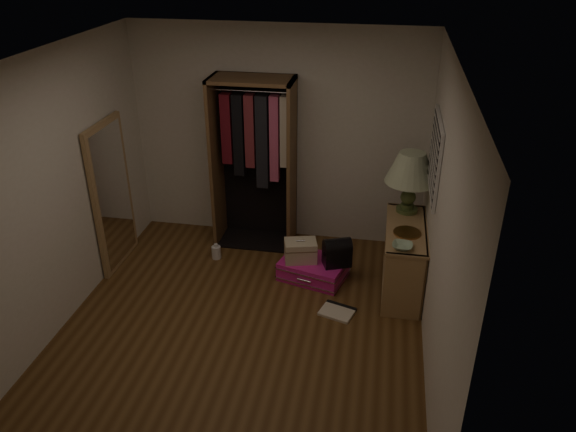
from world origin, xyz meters
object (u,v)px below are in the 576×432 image
object	(u,v)px
open_wardrobe	(255,150)
pink_suitcase	(313,269)
white_jug	(216,252)
black_bag	(337,252)
floor_mirror	(112,195)
console_bookshelf	(403,255)
train_case	(301,251)
table_lamp	(411,169)

from	to	relation	value
open_wardrobe	pink_suitcase	bearing A→B (deg)	-42.10
white_jug	black_bag	bearing A→B (deg)	-9.31
floor_mirror	pink_suitcase	world-z (taller)	floor_mirror
open_wardrobe	pink_suitcase	xyz separation A→B (m)	(0.80, -0.73, -1.10)
console_bookshelf	train_case	world-z (taller)	console_bookshelf
train_case	table_lamp	world-z (taller)	table_lamp
console_bookshelf	pink_suitcase	xyz separation A→B (m)	(-0.97, 0.01, -0.29)
console_bookshelf	floor_mirror	distance (m)	3.27
pink_suitcase	train_case	xyz separation A→B (m)	(-0.14, -0.01, 0.23)
console_bookshelf	train_case	xyz separation A→B (m)	(-1.11, -0.00, -0.06)
open_wardrobe	white_jug	xyz separation A→B (m)	(-0.39, -0.52, -1.12)
train_case	pink_suitcase	bearing A→B (deg)	-9.34
floor_mirror	black_bag	world-z (taller)	floor_mirror
black_bag	white_jug	bearing A→B (deg)	149.60
white_jug	train_case	bearing A→B (deg)	-11.65
console_bookshelf	open_wardrobe	xyz separation A→B (m)	(-1.77, 0.73, 0.81)
open_wardrobe	train_case	xyz separation A→B (m)	(0.66, -0.74, -0.87)
white_jug	console_bookshelf	bearing A→B (deg)	-5.63
console_bookshelf	open_wardrobe	bearing A→B (deg)	157.45
floor_mirror	white_jug	world-z (taller)	floor_mirror
train_case	white_jug	size ratio (longest dim) A/B	2.10
floor_mirror	pink_suitcase	distance (m)	2.39
black_bag	table_lamp	distance (m)	1.18
floor_mirror	open_wardrobe	bearing A→B (deg)	27.69
pink_suitcase	open_wardrobe	bearing A→B (deg)	153.19
train_case	console_bookshelf	bearing A→B (deg)	-14.05
console_bookshelf	black_bag	distance (m)	0.71
black_bag	white_jug	distance (m)	1.50
black_bag	train_case	bearing A→B (deg)	155.78
black_bag	table_lamp	size ratio (longest dim) A/B	0.49
console_bookshelf	white_jug	xyz separation A→B (m)	(-2.16, 0.21, -0.31)
console_bookshelf	floor_mirror	bearing A→B (deg)	-179.36
floor_mirror	black_bag	bearing A→B (deg)	0.25
floor_mirror	pink_suitcase	bearing A→B (deg)	1.15
black_bag	table_lamp	xyz separation A→B (m)	(0.71, 0.38, 0.87)
floor_mirror	train_case	world-z (taller)	floor_mirror
train_case	table_lamp	size ratio (longest dim) A/B	0.57
train_case	black_bag	size ratio (longest dim) A/B	1.17
console_bookshelf	white_jug	world-z (taller)	console_bookshelf
table_lamp	black_bag	bearing A→B (deg)	-151.90
black_bag	pink_suitcase	bearing A→B (deg)	151.39
floor_mirror	black_bag	size ratio (longest dim) A/B	4.96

